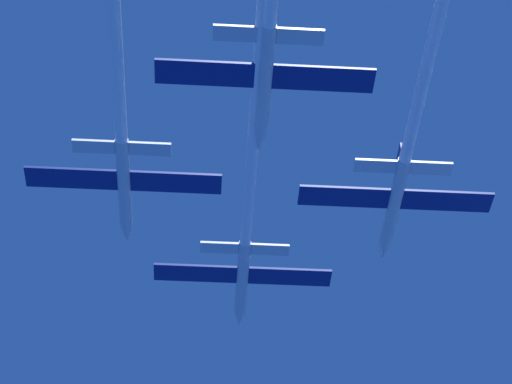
# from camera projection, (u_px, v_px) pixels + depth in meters

# --- Properties ---
(jet_lead) EXTENTS (19.35, 76.07, 3.21)m
(jet_lead) POSITION_uv_depth(u_px,v_px,m) (255.00, 111.00, 85.70)
(jet_lead) COLOR silver
(jet_right_wing) EXTENTS (19.35, 75.19, 3.21)m
(jet_right_wing) POSITION_uv_depth(u_px,v_px,m) (442.00, 2.00, 76.77)
(jet_right_wing) COLOR silver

